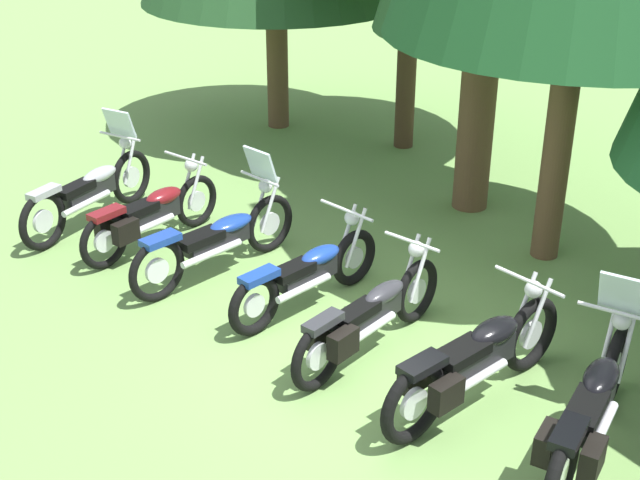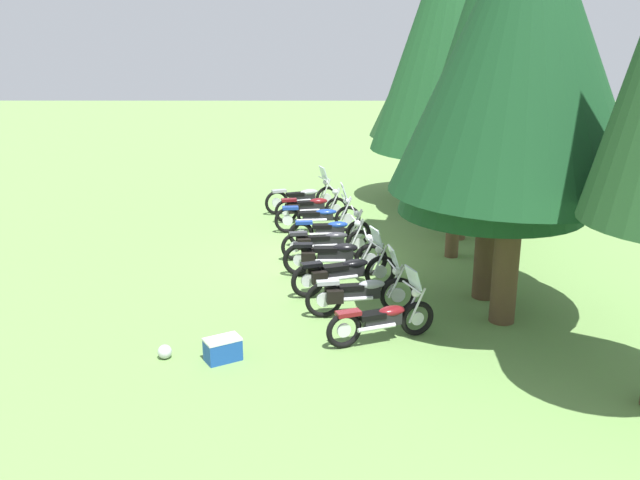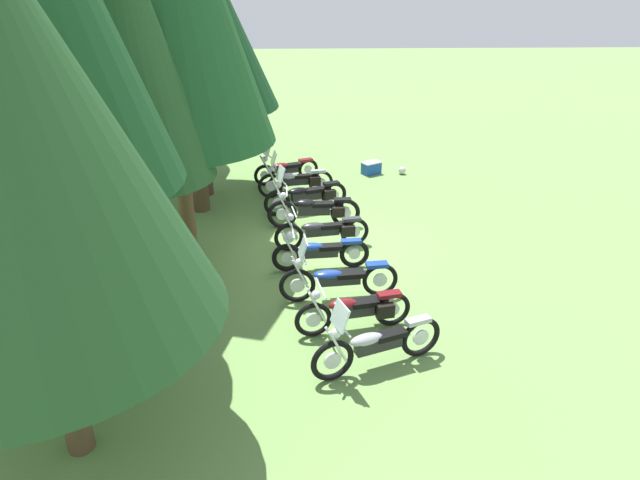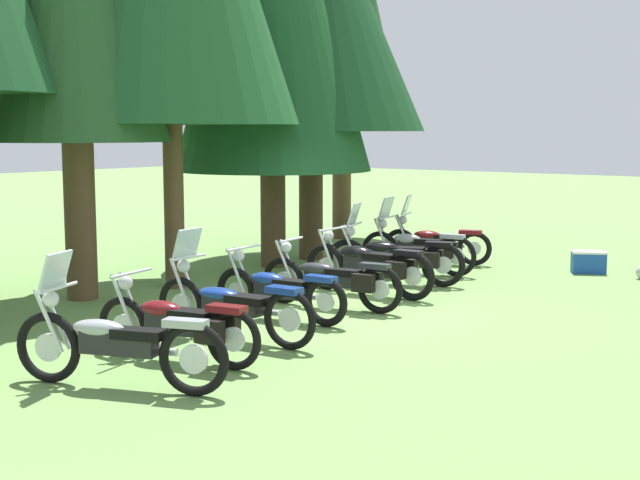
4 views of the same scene
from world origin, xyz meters
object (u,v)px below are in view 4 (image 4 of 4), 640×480
object	(u,v)px
motorcycle_1	(180,324)
motorcycle_8	(435,241)
motorcycle_0	(116,343)
motorcycle_6	(396,256)
picnic_cooler	(589,262)
motorcycle_5	(370,265)
motorcycle_2	(231,303)
motorcycle_3	(279,290)
motorcycle_4	(333,279)
motorcycle_7	(419,248)

from	to	relation	value
motorcycle_1	motorcycle_8	world-z (taller)	motorcycle_8
motorcycle_0	motorcycle_8	size ratio (longest dim) A/B	1.12
motorcycle_6	motorcycle_1	bearing A→B (deg)	78.49
motorcycle_1	picnic_cooler	world-z (taller)	motorcycle_1
motorcycle_0	motorcycle_5	distance (m)	5.86
motorcycle_2	motorcycle_6	world-z (taller)	motorcycle_6
motorcycle_3	picnic_cooler	distance (m)	6.84
motorcycle_5	picnic_cooler	world-z (taller)	motorcycle_5
motorcycle_5	motorcycle_6	world-z (taller)	motorcycle_6
motorcycle_4	motorcycle_1	bearing A→B (deg)	87.59
motorcycle_1	motorcycle_5	xyz separation A→B (m)	(4.70, 0.62, 0.03)
motorcycle_1	motorcycle_2	xyz separation A→B (m)	(1.13, 0.26, 0.02)
motorcycle_2	motorcycle_6	size ratio (longest dim) A/B	1.05
motorcycle_5	motorcycle_6	xyz separation A→B (m)	(1.08, 0.20, -0.00)
motorcycle_3	picnic_cooler	size ratio (longest dim) A/B	3.09
motorcycle_1	motorcycle_7	size ratio (longest dim) A/B	0.98
motorcycle_1	motorcycle_3	bearing A→B (deg)	-88.13
motorcycle_4	motorcycle_6	bearing A→B (deg)	-90.15
motorcycle_3	motorcycle_8	size ratio (longest dim) A/B	1.07
motorcycle_6	picnic_cooler	xyz separation A→B (m)	(3.18, -2.16, -0.28)
motorcycle_1	picnic_cooler	size ratio (longest dim) A/B	3.08
motorcycle_2	motorcycle_3	world-z (taller)	motorcycle_2
motorcycle_5	motorcycle_6	size ratio (longest dim) A/B	1.04
motorcycle_7	motorcycle_1	bearing A→B (deg)	89.47
motorcycle_7	motorcycle_2	bearing A→B (deg)	88.66
motorcycle_3	motorcycle_6	size ratio (longest dim) A/B	0.94
motorcycle_7	picnic_cooler	world-z (taller)	motorcycle_7
motorcycle_1	motorcycle_2	bearing A→B (deg)	-88.37
motorcycle_1	motorcycle_8	distance (m)	8.33
motorcycle_8	picnic_cooler	xyz separation A→B (m)	(0.76, -2.80, -0.24)
picnic_cooler	motorcycle_3	bearing A→B (deg)	163.76
motorcycle_0	motorcycle_5	size ratio (longest dim) A/B	0.94
motorcycle_5	motorcycle_8	size ratio (longest dim) A/B	1.19
motorcycle_0	motorcycle_4	bearing A→B (deg)	-102.62
motorcycle_0	motorcycle_4	distance (m)	4.64
motorcycle_7	motorcycle_8	distance (m)	1.26
motorcycle_8	motorcycle_5	bearing A→B (deg)	82.29
motorcycle_6	picnic_cooler	distance (m)	3.85
motorcycle_7	motorcycle_8	xyz separation A→B (m)	(1.20, 0.35, -0.03)
motorcycle_1	motorcycle_2	distance (m)	1.16
motorcycle_1	motorcycle_7	xyz separation A→B (m)	(6.99, 1.10, 0.03)
motorcycle_4	motorcycle_7	size ratio (longest dim) A/B	1.03
motorcycle_3	motorcycle_5	world-z (taller)	motorcycle_5
motorcycle_1	motorcycle_0	bearing A→B (deg)	90.48
motorcycle_6	motorcycle_8	distance (m)	2.50
motorcycle_2	motorcycle_4	bearing A→B (deg)	-91.75
motorcycle_1	picnic_cooler	xyz separation A→B (m)	(8.96, -1.34, -0.24)
motorcycle_6	motorcycle_3	bearing A→B (deg)	74.63
motorcycle_4	motorcycle_5	world-z (taller)	motorcycle_5
motorcycle_0	motorcycle_3	distance (m)	3.59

